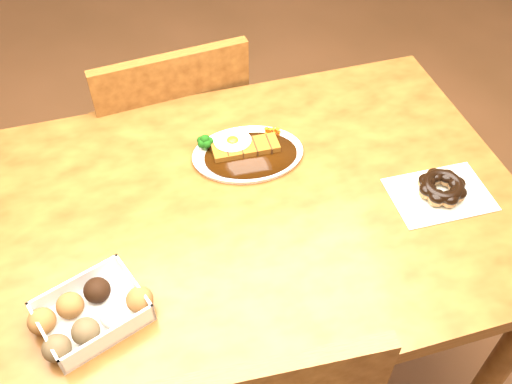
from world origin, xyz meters
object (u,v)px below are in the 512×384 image
object	(u,v)px
chair_far	(172,143)
donut_box	(90,313)
table	(243,235)
pon_de_ring	(442,188)
katsu_curry_plate	(246,151)

from	to	relation	value
chair_far	donut_box	size ratio (longest dim) A/B	3.97
table	pon_de_ring	world-z (taller)	pon_de_ring
chair_far	donut_box	bearing A→B (deg)	65.46
pon_de_ring	donut_box	bearing A→B (deg)	-172.63
katsu_curry_plate	donut_box	bearing A→B (deg)	-138.74
donut_box	katsu_curry_plate	bearing A→B (deg)	41.26
chair_far	pon_de_ring	size ratio (longest dim) A/B	4.05
donut_box	pon_de_ring	world-z (taller)	donut_box
table	pon_de_ring	size ratio (longest dim) A/B	5.59
katsu_curry_plate	donut_box	xyz separation A→B (m)	(-0.38, -0.33, 0.01)
donut_box	pon_de_ring	bearing A→B (deg)	7.37
katsu_curry_plate	pon_de_ring	xyz separation A→B (m)	(0.37, -0.24, 0.01)
table	pon_de_ring	bearing A→B (deg)	-11.97
katsu_curry_plate	donut_box	distance (m)	0.50
table	donut_box	world-z (taller)	donut_box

